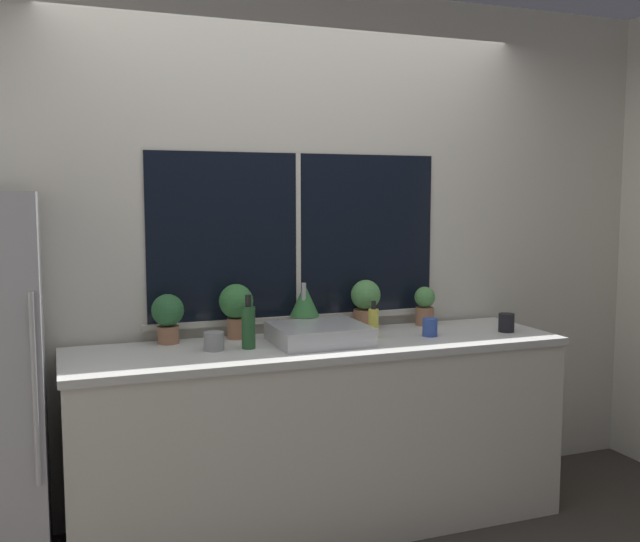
{
  "coord_description": "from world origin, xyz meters",
  "views": [
    {
      "loc": [
        -1.19,
        -2.87,
        1.63
      ],
      "look_at": [
        -0.01,
        0.31,
        1.27
      ],
      "focal_mm": 40.0,
      "sensor_mm": 36.0,
      "label": 1
    }
  ],
  "objects": [
    {
      "name": "counter",
      "position": [
        0.0,
        0.31,
        0.46
      ],
      "size": [
        2.41,
        0.65,
        0.92
      ],
      "color": "silver",
      "rests_on": "ground_plane"
    },
    {
      "name": "bottle_tall",
      "position": [
        -0.36,
        0.31,
        1.03
      ],
      "size": [
        0.06,
        0.06,
        0.25
      ],
      "color": "#235128",
      "rests_on": "counter"
    },
    {
      "name": "mug_black",
      "position": [
        1.01,
        0.23,
        0.97
      ],
      "size": [
        0.08,
        0.08,
        0.1
      ],
      "color": "black",
      "rests_on": "counter"
    },
    {
      "name": "potted_plant_center",
      "position": [
        -0.0,
        0.56,
        1.08
      ],
      "size": [
        0.15,
        0.15,
        0.26
      ],
      "color": "#9E6B4C",
      "rests_on": "counter"
    },
    {
      "name": "potted_plant_far_left",
      "position": [
        -0.7,
        0.56,
        1.06
      ],
      "size": [
        0.16,
        0.16,
        0.24
      ],
      "color": "#9E6B4C",
      "rests_on": "counter"
    },
    {
      "name": "wall_right",
      "position": [
        2.17,
        1.5,
        1.35
      ],
      "size": [
        0.06,
        7.0,
        2.7
      ],
      "color": "silver",
      "rests_on": "ground_plane"
    },
    {
      "name": "potted_plant_right",
      "position": [
        0.34,
        0.56,
        1.07
      ],
      "size": [
        0.16,
        0.16,
        0.27
      ],
      "color": "#9E6B4C",
      "rests_on": "counter"
    },
    {
      "name": "wall_back",
      "position": [
        0.0,
        0.7,
        1.35
      ],
      "size": [
        8.0,
        0.09,
        2.7
      ],
      "color": "silver",
      "rests_on": "ground_plane"
    },
    {
      "name": "soap_bottle",
      "position": [
        0.29,
        0.33,
        1.0
      ],
      "size": [
        0.05,
        0.05,
        0.19
      ],
      "color": "#DBD14C",
      "rests_on": "counter"
    },
    {
      "name": "mug_grey",
      "position": [
        -0.52,
        0.32,
        0.97
      ],
      "size": [
        0.09,
        0.09,
        0.09
      ],
      "color": "gray",
      "rests_on": "counter"
    },
    {
      "name": "mug_blue",
      "position": [
        0.57,
        0.27,
        0.97
      ],
      "size": [
        0.08,
        0.08,
        0.09
      ],
      "color": "#3351AD",
      "rests_on": "counter"
    },
    {
      "name": "potted_plant_left",
      "position": [
        -0.36,
        0.56,
        1.09
      ],
      "size": [
        0.17,
        0.17,
        0.27
      ],
      "color": "#9E6B4C",
      "rests_on": "counter"
    },
    {
      "name": "potted_plant_far_right",
      "position": [
        0.7,
        0.56,
        1.04
      ],
      "size": [
        0.11,
        0.11,
        0.21
      ],
      "color": "#9E6B4C",
      "rests_on": "counter"
    },
    {
      "name": "sink",
      "position": [
        -0.01,
        0.31,
        0.97
      ],
      "size": [
        0.44,
        0.44,
        0.27
      ],
      "color": "#ADADB2",
      "rests_on": "counter"
    }
  ]
}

